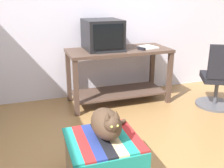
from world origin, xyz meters
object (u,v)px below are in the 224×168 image
(keyboard, at_px, (110,51))
(ottoman_with_blanket, at_px, (103,159))
(tv_monitor, at_px, (102,35))
(book, at_px, (148,47))
(office_chair, at_px, (219,80))
(desk, at_px, (119,67))
(stapler, at_px, (142,49))
(cat, at_px, (107,124))

(keyboard, distance_m, ottoman_with_blanket, 1.63)
(tv_monitor, xyz_separation_m, book, (0.63, -0.11, -0.18))
(office_chair, bearing_deg, tv_monitor, 1.36)
(tv_monitor, relative_size, office_chair, 0.60)
(ottoman_with_blanket, relative_size, office_chair, 0.65)
(desk, distance_m, book, 0.49)
(keyboard, distance_m, book, 0.59)
(book, height_order, stapler, stapler)
(ottoman_with_blanket, bearing_deg, tv_monitor, 73.81)
(desk, distance_m, ottoman_with_blanket, 1.74)
(tv_monitor, bearing_deg, desk, -19.23)
(desk, height_order, keyboard, keyboard)
(ottoman_with_blanket, xyz_separation_m, cat, (0.04, 0.02, 0.32))
(keyboard, bearing_deg, tv_monitor, 103.33)
(tv_monitor, bearing_deg, office_chair, -26.33)
(cat, relative_size, stapler, 3.61)
(tv_monitor, height_order, book, tv_monitor)
(desk, xyz_separation_m, tv_monitor, (-0.21, 0.07, 0.44))
(office_chair, distance_m, stapler, 1.12)
(book, height_order, cat, book)
(ottoman_with_blanket, height_order, office_chair, office_chair)
(book, bearing_deg, desk, 160.86)
(keyboard, bearing_deg, desk, 41.27)
(book, relative_size, cat, 0.61)
(tv_monitor, xyz_separation_m, keyboard, (0.04, -0.21, -0.18))
(ottoman_with_blanket, distance_m, office_chair, 2.13)
(ottoman_with_blanket, bearing_deg, book, 54.19)
(desk, height_order, tv_monitor, tv_monitor)
(cat, distance_m, office_chair, 2.09)
(desk, bearing_deg, tv_monitor, 160.77)
(tv_monitor, distance_m, stapler, 0.56)
(tv_monitor, bearing_deg, keyboard, -78.83)
(desk, distance_m, tv_monitor, 0.49)
(desk, height_order, cat, desk)
(desk, bearing_deg, stapler, -30.21)
(keyboard, height_order, cat, keyboard)
(ottoman_with_blanket, relative_size, stapler, 5.26)
(tv_monitor, xyz_separation_m, cat, (-0.44, -1.62, -0.45))
(office_chair, bearing_deg, ottoman_with_blanket, 53.53)
(tv_monitor, relative_size, keyboard, 1.34)
(book, distance_m, office_chair, 1.05)
(tv_monitor, distance_m, book, 0.66)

